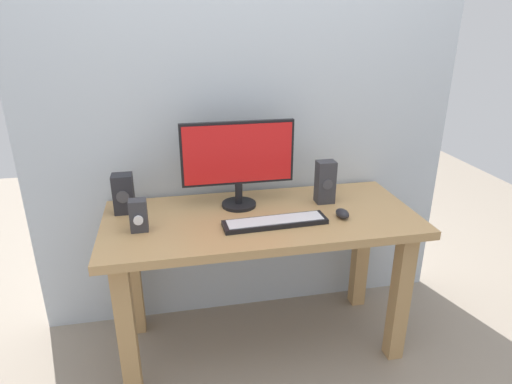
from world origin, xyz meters
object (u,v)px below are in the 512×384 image
Objects in this scene: desk at (261,240)px; mouse at (342,214)px; speaker_right at (325,182)px; speaker_left at (123,194)px; monitor at (238,159)px; keyboard_primary at (275,222)px; audio_controller at (138,215)px.

desk is 17.85× the size of mouse.
speaker_right is 0.97m from speaker_left.
speaker_right is at bearing 15.66° from desk.
speaker_right is at bearing -5.94° from monitor.
keyboard_primary is (0.04, -0.11, 0.14)m from desk.
audio_controller is (-0.47, -0.19, -0.17)m from monitor.
speaker_right is 0.90m from audio_controller.
monitor is (-0.08, 0.14, 0.37)m from desk.
keyboard_primary is at bearing 171.89° from mouse.
speaker_right reaches higher than keyboard_primary.
monitor is 2.52× the size of speaker_right.
speaker_left is 1.32× the size of audio_controller.
mouse is 1.02m from speaker_left.
audio_controller reaches higher than mouse.
desk is 7.73× the size of speaker_left.
keyboard_primary is 0.38m from speaker_right.
speaker_left reaches higher than desk.
mouse is at bearing -28.26° from monitor.
speaker_left is 0.23m from audio_controller.
audio_controller reaches higher than keyboard_primary.
speaker_left is at bearing 177.25° from monitor.
desk is at bearing 110.98° from keyboard_primary.
speaker_right reaches higher than speaker_left.
audio_controller is (-0.55, -0.05, 0.20)m from desk.
keyboard_primary is (0.12, -0.25, -0.23)m from monitor.
mouse is 0.38× the size of speaker_right.
speaker_left reaches higher than audio_controller.
audio_controller is at bearing 167.36° from mouse.
speaker_right is (-0.02, 0.19, 0.09)m from mouse.
speaker_left is (-0.97, 0.07, -0.01)m from speaker_right.
monitor reaches higher than speaker_right.
monitor is 0.56m from speaker_left.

